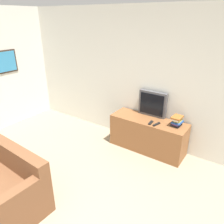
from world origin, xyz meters
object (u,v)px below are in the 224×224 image
object	(u,v)px
tv_stand	(148,134)
remote_on_stand	(151,123)
remote_secondary	(156,124)
book_stack	(177,121)
television	(153,104)

from	to	relation	value
tv_stand	remote_on_stand	world-z (taller)	remote_on_stand
remote_on_stand	remote_secondary	bearing A→B (deg)	0.55
tv_stand	book_stack	bearing A→B (deg)	5.40
television	remote_on_stand	size ratio (longest dim) A/B	3.51
tv_stand	remote_on_stand	xyz separation A→B (m)	(0.09, -0.12, 0.33)
tv_stand	television	xyz separation A→B (m)	(-0.04, 0.20, 0.56)
book_stack	remote_on_stand	bearing A→B (deg)	-157.87
tv_stand	remote_secondary	world-z (taller)	remote_secondary
television	remote_secondary	bearing A→B (deg)	-52.65
television	remote_on_stand	bearing A→B (deg)	-67.45
remote_secondary	book_stack	bearing A→B (deg)	28.88
book_stack	remote_secondary	size ratio (longest dim) A/B	1.27
remote_secondary	tv_stand	bearing A→B (deg)	149.81
book_stack	remote_on_stand	size ratio (longest dim) A/B	1.47
remote_on_stand	remote_secondary	xyz separation A→B (m)	(0.11, 0.00, 0.00)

